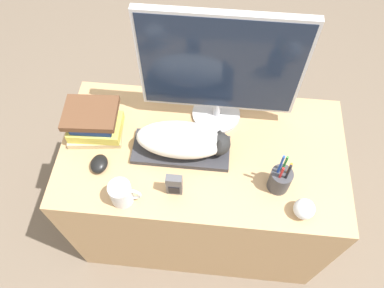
{
  "coord_description": "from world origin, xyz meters",
  "views": [
    {
      "loc": [
        0.03,
        -0.47,
        2.05
      ],
      "look_at": [
        -0.04,
        0.3,
        0.81
      ],
      "focal_mm": 35.0,
      "sensor_mm": 36.0,
      "label": 1
    }
  ],
  "objects": [
    {
      "name": "phone",
      "position": [
        -0.09,
        0.12,
        0.8
      ],
      "size": [
        0.06,
        0.03,
        0.11
      ],
      "color": "#4C4C51",
      "rests_on": "desk"
    },
    {
      "name": "pen_cup",
      "position": [
        0.3,
        0.18,
        0.81
      ],
      "size": [
        0.08,
        0.08,
        0.21
      ],
      "color": "#38383D",
      "rests_on": "desk"
    },
    {
      "name": "baseball",
      "position": [
        0.38,
        0.08,
        0.79
      ],
      "size": [
        0.08,
        0.08,
        0.08
      ],
      "color": "silver",
      "rests_on": "desk"
    },
    {
      "name": "keyboard",
      "position": [
        -0.09,
        0.3,
        0.76
      ],
      "size": [
        0.39,
        0.16,
        0.02
      ],
      "color": "#2D2D33",
      "rests_on": "desk"
    },
    {
      "name": "coffee_mug",
      "position": [
        -0.28,
        0.07,
        0.8
      ],
      "size": [
        0.12,
        0.08,
        0.1
      ],
      "color": "silver",
      "rests_on": "desk"
    },
    {
      "name": "ground_plane",
      "position": [
        0.0,
        0.0,
        0.0
      ],
      "size": [
        12.0,
        12.0,
        0.0
      ],
      "primitive_type": "plane",
      "color": "#6B5B4C"
    },
    {
      "name": "book_stack",
      "position": [
        -0.45,
        0.36,
        0.82
      ],
      "size": [
        0.23,
        0.19,
        0.14
      ],
      "color": "#C6B284",
      "rests_on": "desk"
    },
    {
      "name": "monitor",
      "position": [
        0.04,
        0.49,
        1.04
      ],
      "size": [
        0.61,
        0.2,
        0.53
      ],
      "color": "#B7B7BC",
      "rests_on": "desk"
    },
    {
      "name": "desk",
      "position": [
        0.0,
        0.31,
        0.38
      ],
      "size": [
        1.17,
        0.63,
        0.75
      ],
      "color": "tan",
      "rests_on": "ground_plane"
    },
    {
      "name": "cat",
      "position": [
        -0.07,
        0.3,
        0.84
      ],
      "size": [
        0.37,
        0.16,
        0.13
      ],
      "color": "white",
      "rests_on": "keyboard"
    },
    {
      "name": "computer_mouse",
      "position": [
        -0.4,
        0.2,
        0.77
      ],
      "size": [
        0.07,
        0.08,
        0.04
      ],
      "color": "black",
      "rests_on": "desk"
    }
  ]
}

